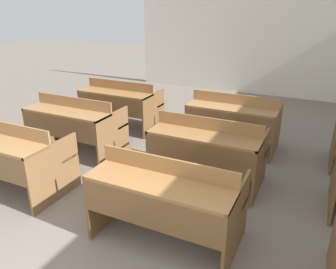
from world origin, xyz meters
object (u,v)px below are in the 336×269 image
(bench_second_left, at_px, (75,122))
(bench_third_left, at_px, (120,102))
(bench_front_left, at_px, (9,153))
(bench_front_center, at_px, (166,196))
(bench_third_center, at_px, (233,119))
(bench_second_center, at_px, (207,148))

(bench_second_left, height_order, bench_third_left, same)
(bench_front_left, xyz_separation_m, bench_second_left, (-0.02, 1.16, 0.00))
(bench_front_left, relative_size, bench_front_center, 1.00)
(bench_third_left, bearing_deg, bench_front_left, -89.92)
(bench_front_center, xyz_separation_m, bench_third_center, (-0.02, 2.36, 0.00))
(bench_front_center, height_order, bench_second_left, same)
(bench_second_left, distance_m, bench_third_center, 2.36)
(bench_third_left, bearing_deg, bench_second_center, -30.48)
(bench_front_left, bearing_deg, bench_third_center, 49.05)
(bench_second_center, bearing_deg, bench_third_center, 89.95)
(bench_second_left, relative_size, bench_third_left, 1.00)
(bench_front_left, xyz_separation_m, bench_third_left, (-0.00, 2.34, 0.00))
(bench_front_left, distance_m, bench_third_left, 2.34)
(bench_second_left, xyz_separation_m, bench_third_left, (0.02, 1.17, 0.00))
(bench_second_left, relative_size, bench_second_center, 1.00)
(bench_front_left, xyz_separation_m, bench_third_center, (2.02, 2.33, 0.00))
(bench_second_center, height_order, bench_third_left, same)
(bench_second_left, bearing_deg, bench_second_center, -0.52)
(bench_front_center, relative_size, bench_third_left, 1.00)
(bench_front_left, relative_size, bench_second_center, 1.00)
(bench_second_left, xyz_separation_m, bench_second_center, (2.05, -0.02, 0.00))
(bench_third_center, bearing_deg, bench_second_center, -90.05)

